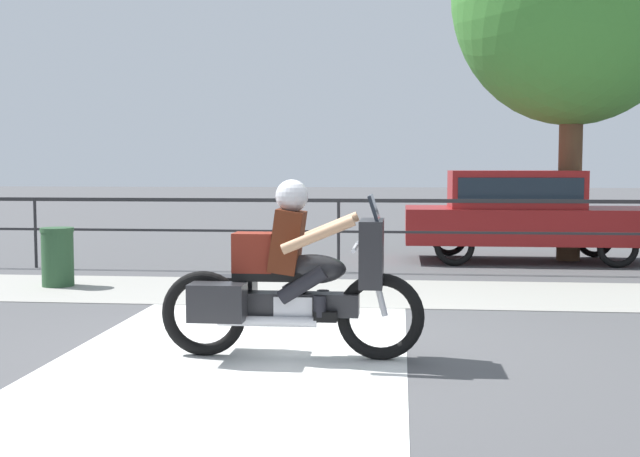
% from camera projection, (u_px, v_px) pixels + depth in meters
% --- Properties ---
extents(ground_plane, '(120.00, 120.00, 0.00)m').
position_uv_depth(ground_plane, '(292.00, 349.00, 7.46)').
color(ground_plane, '#4C4C4F').
extents(sidewalk_band, '(44.00, 2.40, 0.01)m').
position_uv_depth(sidewalk_band, '(326.00, 292.00, 10.83)').
color(sidewalk_band, '#99968E').
rests_on(sidewalk_band, ground).
extents(crosswalk_band, '(3.08, 6.00, 0.01)m').
position_uv_depth(crosswalk_band, '(237.00, 352.00, 7.31)').
color(crosswalk_band, silver).
rests_on(crosswalk_band, ground).
extents(fence_railing, '(36.00, 0.05, 1.18)m').
position_uv_depth(fence_railing, '(339.00, 214.00, 12.89)').
color(fence_railing, '#232326').
rests_on(fence_railing, ground).
extents(motorcycle, '(2.34, 0.76, 1.58)m').
position_uv_depth(motorcycle, '(291.00, 279.00, 7.05)').
color(motorcycle, black).
rests_on(motorcycle, ground).
extents(parked_car, '(4.37, 1.74, 1.63)m').
position_uv_depth(parked_car, '(522.00, 210.00, 14.31)').
color(parked_car, maroon).
rests_on(parked_car, ground).
extents(trash_bin, '(0.46, 0.46, 0.84)m').
position_uv_depth(trash_bin, '(58.00, 257.00, 11.30)').
color(trash_bin, '#284C2D').
rests_on(trash_bin, ground).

